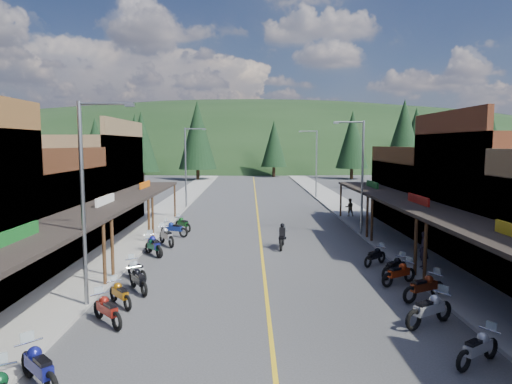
{
  "coord_description": "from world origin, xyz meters",
  "views": [
    {
      "loc": [
        -0.69,
        -23.39,
        6.39
      ],
      "look_at": [
        -0.26,
        8.87,
        3.0
      ],
      "focal_mm": 32.0,
      "sensor_mm": 36.0,
      "label": 1
    }
  ],
  "objects_px": {
    "shop_west_2": "(14,214)",
    "shop_east_2": "(509,196)",
    "shop_east_3": "(437,194)",
    "pedestrian_east_a": "(424,250)",
    "pine_8": "(96,147)",
    "pine_10": "(142,142)",
    "streetlight_2": "(360,172)",
    "pine_4": "(352,140)",
    "pine_11": "(404,138)",
    "pine_2": "(197,135)",
    "bike_west_7": "(137,269)",
    "bike_west_8": "(154,246)",
    "bike_west_4": "(107,308)",
    "bike_east_8": "(375,255)",
    "streetlight_1": "(187,164)",
    "pine_0": "(38,144)",
    "pine_1": "(135,140)",
    "shop_west_3": "(78,182)",
    "pine_6": "(493,144)",
    "pine_3": "(274,144)",
    "bike_west_11": "(174,228)",
    "rider_on_bike": "(282,238)",
    "bike_west_5": "(120,293)",
    "bike_west_3": "(39,365)",
    "streetlight_0": "(86,195)",
    "streetlight_3": "(315,161)",
    "pine_5": "(416,136)",
    "bike_west_9": "(154,244)",
    "pine_7": "(105,140)",
    "bike_east_4": "(429,308)",
    "pedestrian_east_b": "(350,207)",
    "bike_west_10": "(166,235)",
    "bike_east_5": "(424,286)",
    "bike_west_12": "(183,223)",
    "pine_9": "(414,144)",
    "bike_west_6": "(138,279)",
    "bike_east_7": "(395,266)",
    "bike_east_3": "(478,347)"
  },
  "relations": [
    {
      "from": "shop_west_3",
      "to": "streetlight_0",
      "type": "height_order",
      "value": "shop_west_3"
    },
    {
      "from": "pine_1",
      "to": "bike_east_8",
      "type": "height_order",
      "value": "pine_1"
    },
    {
      "from": "pine_5",
      "to": "shop_east_3",
      "type": "bearing_deg",
      "value": -108.45
    },
    {
      "from": "pine_4",
      "to": "bike_east_5",
      "type": "bearing_deg",
      "value": -100.04
    },
    {
      "from": "streetlight_3",
      "to": "pine_0",
      "type": "distance_m",
      "value": 56.86
    },
    {
      "from": "pine_8",
      "to": "pine_10",
      "type": "distance_m",
      "value": 10.8
    },
    {
      "from": "shop_east_2",
      "to": "pine_3",
      "type": "height_order",
      "value": "pine_3"
    },
    {
      "from": "bike_east_5",
      "to": "bike_east_8",
      "type": "distance_m",
      "value": 5.53
    },
    {
      "from": "shop_west_2",
      "to": "shop_east_2",
      "type": "xyz_separation_m",
      "value": [
        27.54,
        0.0,
        0.99
      ]
    },
    {
      "from": "bike_west_7",
      "to": "bike_west_8",
      "type": "relative_size",
      "value": 0.97
    },
    {
      "from": "pine_7",
      "to": "bike_east_4",
      "type": "xyz_separation_m",
      "value": [
        37.62,
        -83.95,
        -6.58
      ]
    },
    {
      "from": "pine_2",
      "to": "bike_west_5",
      "type": "bearing_deg",
      "value": -86.27
    },
    {
      "from": "bike_east_3",
      "to": "bike_east_8",
      "type": "distance_m",
      "value": 11.0
    },
    {
      "from": "shop_west_3",
      "to": "pine_6",
      "type": "bearing_deg",
      "value": 41.4
    },
    {
      "from": "streetlight_0",
      "to": "bike_west_3",
      "type": "xyz_separation_m",
      "value": [
        0.73,
        -5.96,
        -3.81
      ]
    },
    {
      "from": "bike_west_8",
      "to": "bike_west_5",
      "type": "bearing_deg",
      "value": -126.7
    },
    {
      "from": "shop_west_2",
      "to": "streetlight_0",
      "type": "relative_size",
      "value": 1.36
    },
    {
      "from": "shop_west_2",
      "to": "bike_west_12",
      "type": "height_order",
      "value": "shop_west_2"
    },
    {
      "from": "shop_west_2",
      "to": "pedestrian_east_b",
      "type": "xyz_separation_m",
      "value": [
        21.72,
        14.06,
        -1.6
      ]
    },
    {
      "from": "pine_11",
      "to": "bike_west_10",
      "type": "xyz_separation_m",
      "value": [
        -25.98,
        -32.97,
        -6.52
      ]
    },
    {
      "from": "pine_0",
      "to": "pine_1",
      "type": "distance_m",
      "value": 17.9
    },
    {
      "from": "bike_east_3",
      "to": "streetlight_3",
      "type": "bearing_deg",
      "value": 145.12
    },
    {
      "from": "pine_1",
      "to": "bike_west_3",
      "type": "bearing_deg",
      "value": -77.76
    },
    {
      "from": "shop_west_3",
      "to": "bike_west_11",
      "type": "relative_size",
      "value": 5.11
    },
    {
      "from": "bike_west_7",
      "to": "pine_1",
      "type": "bearing_deg",
      "value": 66.72
    },
    {
      "from": "bike_west_4",
      "to": "bike_east_8",
      "type": "distance_m",
      "value": 14.09
    },
    {
      "from": "pine_11",
      "to": "pine_2",
      "type": "bearing_deg",
      "value": 146.31
    },
    {
      "from": "pine_5",
      "to": "bike_west_12",
      "type": "height_order",
      "value": "pine_5"
    },
    {
      "from": "bike_west_3",
      "to": "bike_east_3",
      "type": "xyz_separation_m",
      "value": [
        12.12,
        1.1,
        -0.08
      ]
    },
    {
      "from": "streetlight_1",
      "to": "pine_4",
      "type": "bearing_deg",
      "value": 56.71
    },
    {
      "from": "shop_east_3",
      "to": "pedestrian_east_a",
      "type": "xyz_separation_m",
      "value": [
        -5.71,
        -12.33,
        -1.43
      ]
    },
    {
      "from": "rider_on_bike",
      "to": "bike_west_5",
      "type": "bearing_deg",
      "value": -117.14
    },
    {
      "from": "bike_west_6",
      "to": "bike_east_7",
      "type": "xyz_separation_m",
      "value": [
        11.78,
        2.01,
        -0.02
      ]
    },
    {
      "from": "bike_west_8",
      "to": "pine_11",
      "type": "bearing_deg",
      "value": 14.2
    },
    {
      "from": "shop_west_3",
      "to": "streetlight_2",
      "type": "relative_size",
      "value": 1.36
    },
    {
      "from": "pine_0",
      "to": "bike_west_11",
      "type": "distance_m",
      "value": 64.29
    },
    {
      "from": "streetlight_1",
      "to": "bike_west_9",
      "type": "bearing_deg",
      "value": -87.91
    },
    {
      "from": "pine_1",
      "to": "bike_west_12",
      "type": "relative_size",
      "value": 6.02
    },
    {
      "from": "streetlight_2",
      "to": "pine_4",
      "type": "xyz_separation_m",
      "value": [
        11.05,
        52.0,
        2.78
      ]
    },
    {
      "from": "bike_west_3",
      "to": "bike_west_12",
      "type": "height_order",
      "value": "bike_west_3"
    },
    {
      "from": "pine_9",
      "to": "pine_11",
      "type": "distance_m",
      "value": 8.1
    },
    {
      "from": "streetlight_2",
      "to": "pine_4",
      "type": "height_order",
      "value": "pine_4"
    },
    {
      "from": "streetlight_2",
      "to": "pedestrian_east_a",
      "type": "relative_size",
      "value": 4.21
    },
    {
      "from": "streetlight_3",
      "to": "pine_0",
      "type": "relative_size",
      "value": 0.73
    },
    {
      "from": "shop_east_3",
      "to": "pedestrian_east_b",
      "type": "xyz_separation_m",
      "value": [
        -5.78,
        4.46,
        -1.6
      ]
    },
    {
      "from": "pine_10",
      "to": "bike_west_3",
      "type": "relative_size",
      "value": 5.13
    },
    {
      "from": "bike_west_8",
      "to": "pine_9",
      "type": "bearing_deg",
      "value": 15.22
    },
    {
      "from": "pine_5",
      "to": "pine_10",
      "type": "xyz_separation_m",
      "value": [
        -52.0,
        -22.0,
        -1.21
      ]
    },
    {
      "from": "pine_11",
      "to": "bike_west_8",
      "type": "height_order",
      "value": "pine_11"
    },
    {
      "from": "bike_west_10",
      "to": "bike_east_5",
      "type": "xyz_separation_m",
      "value": [
        12.41,
        -10.39,
        -0.04
      ]
    }
  ]
}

